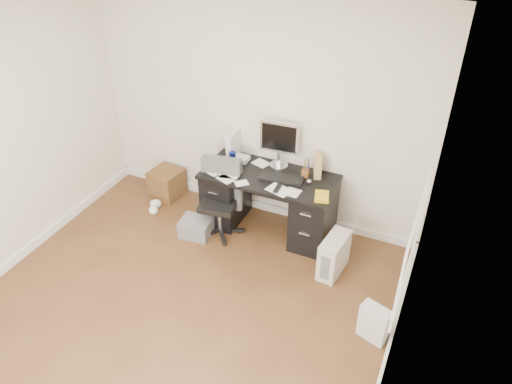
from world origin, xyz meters
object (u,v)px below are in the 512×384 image
desk (269,201)px  office_chair (219,200)px  lcd_monitor (279,144)px  wicker_basket (167,183)px  pc_tower (334,255)px  keyboard (281,178)px

desk → office_chair: 0.58m
lcd_monitor → office_chair: bearing=-138.2°
office_chair → wicker_basket: office_chair is taller
desk → lcd_monitor: bearing=84.6°
pc_tower → wicker_basket: 2.45m
desk → pc_tower: size_ratio=3.38×
office_chair → pc_tower: size_ratio=2.07×
desk → office_chair: size_ratio=1.63×
pc_tower → wicker_basket: pc_tower is taller
desk → wicker_basket: desk is taller
desk → keyboard: size_ratio=3.09×
lcd_monitor → office_chair: (-0.51, -0.52, -0.57)m
keyboard → pc_tower: keyboard is taller
office_chair → wicker_basket: size_ratio=2.52×
office_chair → desk: bearing=20.9°
pc_tower → keyboard: bearing=160.5°
lcd_monitor → pc_tower: 1.36m
pc_tower → office_chair: bearing=-177.3°
lcd_monitor → wicker_basket: lcd_monitor is taller
office_chair → pc_tower: 1.43m
lcd_monitor → office_chair: size_ratio=0.61×
keyboard → wicker_basket: bearing=167.8°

